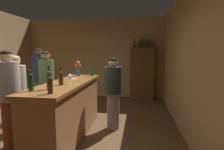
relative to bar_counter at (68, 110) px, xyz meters
name	(u,v)px	position (x,y,z in m)	size (l,w,h in m)	color
floor	(50,139)	(-0.33, -0.11, -0.54)	(9.19, 9.19, 0.00)	brown
wall_back	(95,58)	(-0.33, 3.48, 0.89)	(5.11, 0.12, 2.86)	tan
wall_right	(198,64)	(2.22, -0.11, 0.89)	(0.12, 7.19, 2.86)	tan
bar_counter	(68,110)	(0.00, 0.00, 0.00)	(0.67, 2.34, 1.07)	#936039
display_cabinet	(142,72)	(1.41, 3.21, 0.40)	(0.90, 0.36, 1.80)	#55391A
wine_bottle_malbec	(92,70)	(0.22, 0.96, 0.67)	(0.07, 0.07, 0.32)	#225132
wine_bottle_syrah	(49,79)	(-0.02, -0.65, 0.68)	(0.07, 0.07, 0.35)	#2A452D
wine_bottle_pinot	(61,77)	(0.01, -0.29, 0.66)	(0.08, 0.08, 0.30)	#402A14
wine_bottle_riesling	(50,84)	(0.15, -0.94, 0.66)	(0.07, 0.07, 0.29)	#46321B
wine_bottle_rose	(31,81)	(-0.21, -0.81, 0.67)	(0.07, 0.07, 0.30)	#13351E
wine_glass_front	(70,78)	(0.12, -0.17, 0.64)	(0.06, 0.06, 0.15)	white
wine_glass_mid	(70,76)	(-0.03, 0.20, 0.63)	(0.07, 0.07, 0.13)	white
flower_arrangement	(78,68)	(-0.12, 0.95, 0.72)	(0.13, 0.15, 0.35)	#2E566F
cheese_plate	(73,79)	(-0.01, 0.36, 0.54)	(0.14, 0.14, 0.01)	white
display_bottle_left	(134,43)	(1.13, 3.21, 1.40)	(0.06, 0.06, 0.31)	#21512B
display_bottle_midleft	(139,44)	(1.30, 3.21, 1.38)	(0.07, 0.07, 0.28)	#432B15
display_bottle_center	(142,43)	(1.40, 3.21, 1.41)	(0.06, 0.06, 0.34)	black
display_bottle_midright	(147,43)	(1.55, 3.21, 1.40)	(0.07, 0.07, 0.31)	#452915
display_bottle_right	(150,43)	(1.67, 3.21, 1.41)	(0.08, 0.08, 0.33)	#284C2B
patron_in_grey	(40,79)	(-1.20, 1.12, 0.41)	(0.35, 0.35, 1.72)	gray
patron_by_cabinet	(17,91)	(-1.08, 0.06, 0.31)	(0.37, 0.37, 1.56)	maroon
patron_tall	(9,96)	(-0.81, -0.49, 0.36)	(0.37, 0.37, 1.65)	brown
patron_redhead	(47,84)	(-0.78, 0.69, 0.37)	(0.34, 0.34, 1.64)	gray
bartender	(113,90)	(0.78, 0.56, 0.28)	(0.36, 0.36, 1.51)	gray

